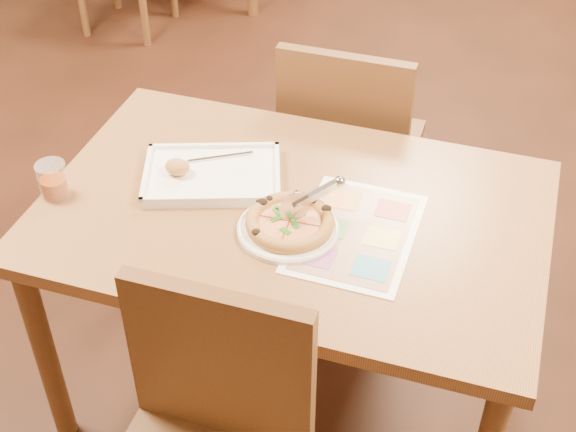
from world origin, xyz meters
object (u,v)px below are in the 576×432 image
(dining_table, at_px, (292,234))
(pizza, at_px, (290,222))
(chair_near, at_px, (207,431))
(glass_tumbler, at_px, (53,182))
(chair_far, at_px, (348,134))
(pizza_cutter, at_px, (310,198))
(plate, at_px, (288,229))
(appetizer_tray, at_px, (210,175))
(menu, at_px, (356,233))

(dining_table, bearing_deg, pizza, -76.68)
(chair_near, relative_size, glass_tumbler, 4.78)
(chair_far, height_order, pizza_cutter, chair_far)
(pizza, xyz_separation_m, glass_tumbler, (-0.63, -0.06, 0.02))
(dining_table, relative_size, pizza, 5.82)
(chair_near, distance_m, plate, 0.54)
(appetizer_tray, height_order, glass_tumbler, glass_tumbler)
(appetizer_tray, bearing_deg, pizza_cutter, -17.42)
(dining_table, bearing_deg, pizza_cutter, -37.45)
(dining_table, distance_m, pizza, 0.14)
(dining_table, bearing_deg, appetizer_tray, 168.34)
(dining_table, relative_size, plate, 5.12)
(dining_table, height_order, appetizer_tray, appetizer_tray)
(chair_near, height_order, appetizer_tray, chair_near)
(chair_far, bearing_deg, appetizer_tray, 65.46)
(dining_table, bearing_deg, chair_far, 90.00)
(plate, distance_m, appetizer_tray, 0.30)
(chair_far, height_order, appetizer_tray, chair_far)
(plate, bearing_deg, chair_near, -91.90)
(appetizer_tray, height_order, menu, appetizer_tray)
(pizza_cutter, height_order, appetizer_tray, pizza_cutter)
(chair_far, relative_size, glass_tumbler, 4.78)
(pizza, bearing_deg, chair_near, -92.14)
(chair_near, xyz_separation_m, chair_far, (-0.00, 1.20, 0.00))
(pizza_cutter, bearing_deg, appetizer_tray, 123.82)
(plate, bearing_deg, glass_tumbler, -175.58)
(chair_near, bearing_deg, pizza_cutter, 83.88)
(plate, height_order, glass_tumbler, glass_tumbler)
(pizza, bearing_deg, dining_table, 103.32)
(pizza_cutter, relative_size, menu, 0.33)
(chair_far, distance_m, pizza, 0.71)
(pizza, bearing_deg, glass_tumbler, -174.98)
(pizza, height_order, menu, pizza)
(plate, height_order, pizza, pizza)
(plate, relative_size, pizza_cutter, 1.91)
(pizza, height_order, appetizer_tray, appetizer_tray)
(chair_near, distance_m, pizza_cutter, 0.61)
(pizza, distance_m, appetizer_tray, 0.30)
(dining_table, bearing_deg, plate, -79.13)
(pizza, bearing_deg, plate, -109.11)
(pizza, distance_m, glass_tumbler, 0.63)
(pizza_cutter, xyz_separation_m, menu, (0.12, 0.00, -0.08))
(chair_near, height_order, pizza, chair_near)
(appetizer_tray, distance_m, menu, 0.44)
(pizza, bearing_deg, appetizer_tray, 153.68)
(dining_table, distance_m, appetizer_tray, 0.27)
(chair_far, distance_m, glass_tumbler, 0.98)
(chair_near, bearing_deg, menu, 72.05)
(menu, bearing_deg, plate, -164.81)
(appetizer_tray, bearing_deg, pizza, -26.32)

